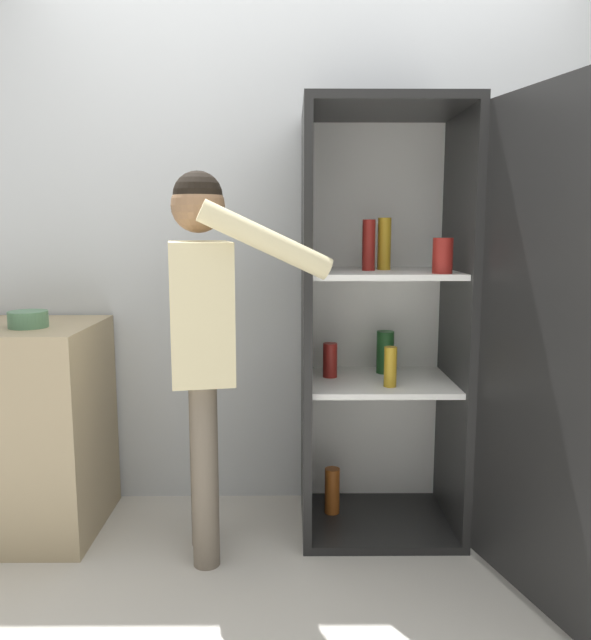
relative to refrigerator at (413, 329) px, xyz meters
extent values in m
plane|color=beige|center=(-0.45, -0.54, -0.92)|extent=(12.00, 12.00, 0.00)
cube|color=silver|center=(-0.45, 0.44, 0.36)|extent=(7.00, 0.06, 2.55)
cube|color=black|center=(-0.12, 0.10, -0.90)|extent=(0.69, 0.57, 0.04)
cube|color=black|center=(-0.12, 0.10, 0.91)|extent=(0.69, 0.57, 0.04)
cube|color=white|center=(-0.12, 0.37, 0.00)|extent=(0.69, 0.03, 1.77)
cube|color=black|center=(-0.44, 0.10, 0.00)|extent=(0.04, 0.57, 1.77)
cube|color=black|center=(0.21, 0.10, 0.00)|extent=(0.03, 0.57, 1.77)
cube|color=white|center=(-0.12, 0.10, -0.26)|extent=(0.62, 0.50, 0.02)
cube|color=white|center=(-0.12, 0.10, 0.22)|extent=(0.62, 0.50, 0.02)
cube|color=black|center=(0.34, -0.51, 0.00)|extent=(0.23, 0.67, 1.77)
cylinder|color=maroon|center=(-0.34, 0.15, -0.17)|extent=(0.06, 0.06, 0.15)
cylinder|color=#B78C1E|center=(-0.10, 0.16, 0.35)|extent=(0.06, 0.06, 0.23)
cylinder|color=#B78C1E|center=(-0.09, -0.02, -0.16)|extent=(0.05, 0.05, 0.17)
cylinder|color=#1E5123|center=(-0.08, 0.23, -0.15)|extent=(0.08, 0.08, 0.19)
cylinder|color=#9E4C19|center=(-0.32, 0.15, -0.78)|extent=(0.07, 0.07, 0.21)
cylinder|color=maroon|center=(-0.18, 0.10, 0.34)|extent=(0.06, 0.06, 0.22)
cylinder|color=maroon|center=(0.10, -0.08, 0.31)|extent=(0.08, 0.08, 0.14)
cylinder|color=#726656|center=(-0.88, -0.07, -0.54)|extent=(0.11, 0.11, 0.75)
cylinder|color=#726656|center=(-0.85, -0.24, -0.54)|extent=(0.11, 0.11, 0.75)
cube|color=beige|center=(-0.86, -0.15, 0.10)|extent=(0.31, 0.45, 0.53)
sphere|color=#8C6647|center=(-0.86, -0.15, 0.50)|extent=(0.21, 0.21, 0.21)
sphere|color=black|center=(-0.86, -0.15, 0.54)|extent=(0.19, 0.19, 0.19)
cylinder|color=beige|center=(-0.91, 0.07, 0.07)|extent=(0.08, 0.08, 0.50)
cylinder|color=beige|center=(-0.60, -0.34, 0.37)|extent=(0.50, 0.17, 0.29)
cube|color=tan|center=(-1.71, 0.08, -0.46)|extent=(0.70, 0.61, 0.92)
cylinder|color=#517F5B|center=(-1.61, 0.01, 0.04)|extent=(0.16, 0.16, 0.07)
camera|label=1|loc=(-0.51, -2.57, 0.42)|focal=35.00mm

